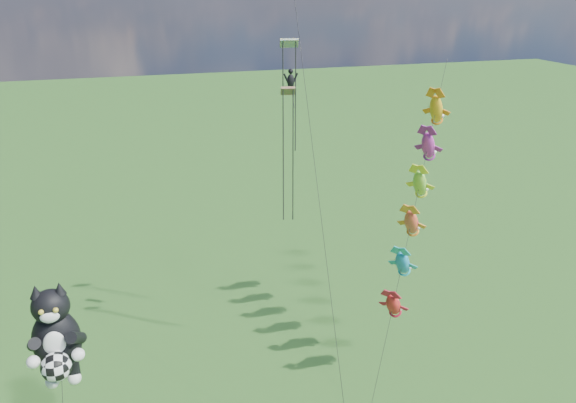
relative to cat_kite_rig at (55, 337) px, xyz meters
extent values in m
ellipsoid|color=black|center=(0.00, 0.25, -0.36)|extent=(2.72, 2.36, 3.53)
ellipsoid|color=black|center=(0.00, 0.14, 1.74)|extent=(2.13, 1.98, 1.79)
cone|color=black|center=(-0.55, 0.14, 2.68)|extent=(0.71, 0.71, 0.66)
cone|color=black|center=(0.55, 0.14, 2.68)|extent=(0.71, 0.71, 0.66)
ellipsoid|color=white|center=(0.00, -0.58, 1.57)|extent=(0.99, 0.61, 0.64)
ellipsoid|color=white|center=(0.00, -0.58, -0.03)|extent=(1.16, 0.59, 1.46)
sphere|color=gold|center=(-0.33, -0.65, 1.94)|extent=(0.27, 0.27, 0.27)
sphere|color=gold|center=(0.33, -0.65, 1.94)|extent=(0.27, 0.27, 0.27)
sphere|color=white|center=(-1.05, -0.91, -0.64)|extent=(0.66, 0.66, 0.66)
sphere|color=white|center=(1.05, -0.91, -0.64)|extent=(0.66, 0.66, 0.66)
sphere|color=white|center=(-0.55, 0.09, -2.74)|extent=(0.71, 0.71, 0.71)
sphere|color=white|center=(0.55, 0.09, -2.74)|extent=(0.71, 0.71, 0.71)
sphere|color=white|center=(0.00, -1.24, -0.91)|extent=(1.49, 1.49, 1.49)
cylinder|color=black|center=(22.75, 5.15, 1.31)|extent=(10.52, 11.87, 20.44)
ellipsoid|color=red|center=(20.44, 2.54, -3.18)|extent=(2.30, 2.43, 2.75)
ellipsoid|color=blue|center=(21.62, 3.87, -0.90)|extent=(2.30, 2.43, 2.75)
ellipsoid|color=red|center=(22.79, 5.19, 1.39)|extent=(2.30, 2.43, 2.75)
ellipsoid|color=green|center=(23.96, 6.52, 3.68)|extent=(2.30, 2.43, 2.75)
ellipsoid|color=#D833AD|center=(25.14, 7.84, 5.97)|extent=(2.30, 2.43, 2.75)
ellipsoid|color=yellow|center=(26.31, 9.17, 8.25)|extent=(2.30, 2.43, 2.75)
cylinder|color=black|center=(15.00, 2.46, 4.79)|extent=(1.41, 17.04, 27.41)
cube|color=green|center=(14.71, 7.96, 10.38)|extent=(1.01, 0.72, 0.60)
cylinder|color=black|center=(14.39, 7.96, 5.84)|extent=(0.08, 0.08, 9.08)
cylinder|color=black|center=(15.03, 7.96, 5.84)|extent=(0.08, 0.08, 9.08)
cube|color=#2C87E0|center=(15.69, 10.96, 13.02)|extent=(1.33, 0.82, 0.64)
cylinder|color=black|center=(15.25, 10.96, 9.17)|extent=(0.08, 0.08, 7.71)
cylinder|color=black|center=(16.12, 10.96, 9.17)|extent=(0.08, 0.08, 7.71)
camera|label=1|loc=(4.48, -26.41, 16.81)|focal=35.00mm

